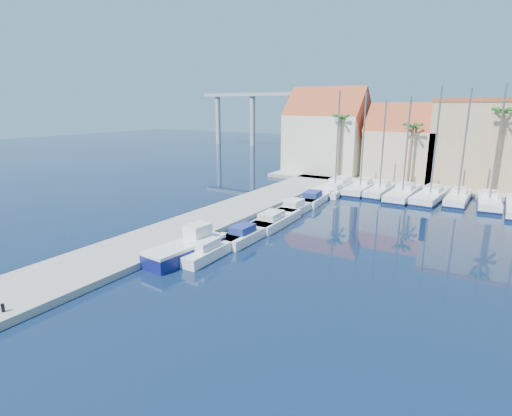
% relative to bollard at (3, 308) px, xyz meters
% --- Properties ---
extents(ground, '(260.00, 260.00, 0.00)m').
position_rel_bollard_xyz_m(ground, '(6.92, 5.54, -0.73)').
color(ground, black).
rests_on(ground, ground).
extents(quay_west, '(6.00, 77.00, 0.50)m').
position_rel_bollard_xyz_m(quay_west, '(-2.08, 19.04, -0.48)').
color(quay_west, gray).
rests_on(quay_west, ground).
extents(shore_north, '(54.00, 16.00, 0.50)m').
position_rel_bollard_xyz_m(shore_north, '(16.92, 53.54, -0.48)').
color(shore_north, gray).
rests_on(shore_north, ground).
extents(bollard, '(0.18, 0.18, 0.46)m').
position_rel_bollard_xyz_m(bollard, '(0.00, 0.00, 0.00)').
color(bollard, black).
rests_on(bollard, quay_west).
extents(fishing_boat, '(2.79, 6.78, 2.31)m').
position_rel_bollard_xyz_m(fishing_boat, '(2.25, 12.02, 0.04)').
color(fishing_boat, navy).
rests_on(fishing_boat, ground).
extents(motorboat_west_0, '(2.16, 6.36, 1.40)m').
position_rel_bollard_xyz_m(motorboat_west_0, '(3.37, 13.17, -0.22)').
color(motorboat_west_0, white).
rests_on(motorboat_west_0, ground).
extents(motorboat_west_1, '(1.98, 6.17, 1.40)m').
position_rel_bollard_xyz_m(motorboat_west_1, '(3.77, 17.74, -0.22)').
color(motorboat_west_1, white).
rests_on(motorboat_west_1, ground).
extents(motorboat_west_2, '(2.57, 7.33, 1.40)m').
position_rel_bollard_xyz_m(motorboat_west_2, '(3.70, 22.79, -0.22)').
color(motorboat_west_2, white).
rests_on(motorboat_west_2, ground).
extents(motorboat_west_3, '(2.18, 6.64, 1.40)m').
position_rel_bollard_xyz_m(motorboat_west_3, '(3.32, 28.34, -0.22)').
color(motorboat_west_3, white).
rests_on(motorboat_west_3, ground).
extents(motorboat_west_4, '(2.96, 7.35, 1.40)m').
position_rel_bollard_xyz_m(motorboat_west_4, '(3.21, 33.33, -0.22)').
color(motorboat_west_4, white).
rests_on(motorboat_west_4, ground).
extents(motorboat_west_5, '(2.54, 6.64, 1.40)m').
position_rel_bollard_xyz_m(motorboat_west_5, '(3.77, 38.73, -0.22)').
color(motorboat_west_5, white).
rests_on(motorboat_west_5, ground).
extents(sailboat_0, '(3.47, 11.04, 12.86)m').
position_rel_bollard_xyz_m(sailboat_0, '(3.17, 41.14, -0.15)').
color(sailboat_0, white).
rests_on(sailboat_0, ground).
extents(sailboat_1, '(2.61, 9.41, 12.68)m').
position_rel_bollard_xyz_m(sailboat_1, '(6.16, 42.16, -0.13)').
color(sailboat_1, white).
rests_on(sailboat_1, ground).
extents(sailboat_2, '(2.33, 8.25, 11.70)m').
position_rel_bollard_xyz_m(sailboat_2, '(8.79, 41.69, -0.12)').
color(sailboat_2, white).
rests_on(sailboat_2, ground).
extents(sailboat_3, '(2.83, 10.02, 12.08)m').
position_rel_bollard_xyz_m(sailboat_3, '(11.67, 41.39, -0.15)').
color(sailboat_3, white).
rests_on(sailboat_3, ground).
extents(sailboat_4, '(3.47, 10.09, 13.21)m').
position_rel_bollard_xyz_m(sailboat_4, '(14.80, 41.75, -0.13)').
color(sailboat_4, white).
rests_on(sailboat_4, ground).
extents(sailboat_5, '(2.46, 8.44, 12.91)m').
position_rel_bollard_xyz_m(sailboat_5, '(17.71, 42.11, -0.10)').
color(sailboat_5, white).
rests_on(sailboat_5, ground).
extents(sailboat_6, '(2.80, 8.77, 13.31)m').
position_rel_bollard_xyz_m(sailboat_6, '(20.87, 41.90, -0.10)').
color(sailboat_6, white).
rests_on(sailboat_6, ground).
extents(building_0, '(12.30, 9.00, 13.50)m').
position_rel_bollard_xyz_m(building_0, '(-3.08, 52.54, 5.80)').
color(building_0, beige).
rests_on(building_0, shore_north).
extents(building_1, '(10.30, 8.00, 11.00)m').
position_rel_bollard_xyz_m(building_1, '(8.92, 52.54, 4.57)').
color(building_1, '#CBB58F').
rests_on(building_1, shore_north).
extents(building_2, '(14.20, 10.20, 11.50)m').
position_rel_bollard_xyz_m(building_2, '(19.92, 53.54, 5.53)').
color(building_2, tan).
rests_on(building_2, shore_north).
extents(palm_0, '(2.60, 2.60, 10.15)m').
position_rel_bollard_xyz_m(palm_0, '(0.92, 47.54, 8.35)').
color(palm_0, brown).
rests_on(palm_0, shore_north).
extents(palm_1, '(2.60, 2.60, 9.15)m').
position_rel_bollard_xyz_m(palm_1, '(10.92, 47.54, 7.41)').
color(palm_1, brown).
rests_on(palm_1, shore_north).
extents(palm_2, '(2.60, 2.60, 11.15)m').
position_rel_bollard_xyz_m(palm_2, '(20.92, 47.54, 9.29)').
color(palm_2, brown).
rests_on(palm_2, shore_north).
extents(viaduct, '(48.00, 2.20, 14.45)m').
position_rel_bollard_xyz_m(viaduct, '(-32.15, 87.54, 9.52)').
color(viaduct, '#9E9E99').
rests_on(viaduct, ground).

